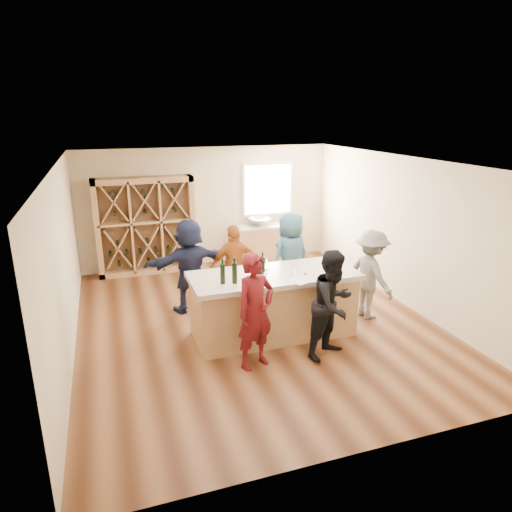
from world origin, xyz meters
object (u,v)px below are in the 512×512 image
object	(u,v)px
wine_bottle_d	(258,272)
person_near_left	(255,311)
tasting_counter_base	(273,306)
person_far_left	(190,265)
wine_bottle_b	(235,273)
wine_bottle_e	(263,267)
person_near_right	(333,304)
person_far_right	(291,256)
wine_rack	(146,226)
person_far_mid	(235,267)
wine_bottle_a	(223,274)
sink	(260,222)
person_server	(371,275)

from	to	relation	value
wine_bottle_d	person_near_left	size ratio (longest dim) A/B	0.16
tasting_counter_base	person_far_left	world-z (taller)	person_far_left
wine_bottle_b	wine_bottle_d	xyz separation A→B (m)	(0.37, -0.02, -0.02)
wine_bottle_e	person_near_left	size ratio (longest dim) A/B	0.19
wine_bottle_d	person_near_right	distance (m)	1.23
wine_bottle_e	person_far_right	size ratio (longest dim) A/B	0.19
wine_bottle_b	person_near_left	world-z (taller)	person_near_left
wine_rack	person_far_right	size ratio (longest dim) A/B	1.26
tasting_counter_base	person_far_mid	size ratio (longest dim) A/B	1.61
wine_rack	person_far_mid	distance (m)	2.92
person_far_left	wine_bottle_b	bearing A→B (deg)	93.79
person_near_left	person_far_mid	distance (m)	2.13
wine_rack	wine_bottle_e	distance (m)	4.20
wine_rack	wine_bottle_a	bearing A→B (deg)	-79.33
wine_bottle_d	person_near_right	size ratio (longest dim) A/B	0.17
person_far_right	person_far_left	bearing A→B (deg)	-20.73
wine_bottle_d	wine_bottle_e	xyz separation A→B (m)	(0.12, 0.12, 0.03)
person_far_left	wine_rack	bearing A→B (deg)	-87.02
wine_bottle_d	wine_rack	bearing A→B (deg)	107.66
sink	wine_bottle_d	world-z (taller)	wine_bottle_d
wine_bottle_a	person_server	bearing A→B (deg)	5.64
wine_bottle_e	person_server	world-z (taller)	person_server
sink	person_near_right	size ratio (longest dim) A/B	0.32
wine_bottle_a	person_near_left	distance (m)	0.82
wine_rack	wine_bottle_e	xyz separation A→B (m)	(1.41, -3.95, 0.15)
wine_bottle_b	person_far_mid	world-z (taller)	person_far_mid
person_near_right	person_far_mid	distance (m)	2.36
sink	wine_bottle_d	xyz separation A→B (m)	(-1.40, -4.00, 0.21)
wine_bottle_e	person_far_mid	world-z (taller)	person_far_mid
person_near_left	person_near_right	bearing A→B (deg)	-24.44
wine_bottle_d	person_near_left	distance (m)	0.74
wine_bottle_d	person_far_right	xyz separation A→B (m)	(1.21, 1.58, -0.35)
person_near_right	person_far_right	size ratio (longest dim) A/B	0.96
sink	person_far_left	bearing A→B (deg)	-132.74
person_near_left	person_far_left	world-z (taller)	person_far_left
sink	person_far_mid	bearing A→B (deg)	-118.31
person_near_right	person_far_mid	size ratio (longest dim) A/B	1.03
tasting_counter_base	wine_bottle_b	size ratio (longest dim) A/B	7.90
wine_bottle_b	wine_bottle_d	distance (m)	0.37
sink	tasting_counter_base	xyz separation A→B (m)	(-1.05, -3.77, -0.51)
wine_rack	person_server	distance (m)	5.14
person_near_left	person_far_left	bearing A→B (deg)	81.66
wine_bottle_d	sink	bearing A→B (deg)	70.67
tasting_counter_base	person_far_right	world-z (taller)	person_far_right
wine_bottle_d	person_server	distance (m)	2.30
person_far_mid	wine_bottle_b	bearing A→B (deg)	75.42
wine_bottle_d	tasting_counter_base	bearing A→B (deg)	34.06
wine_bottle_e	wine_bottle_a	bearing A→B (deg)	-175.14
person_near_right	person_far_left	size ratio (longest dim) A/B	0.95
tasting_counter_base	person_server	size ratio (longest dim) A/B	1.61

